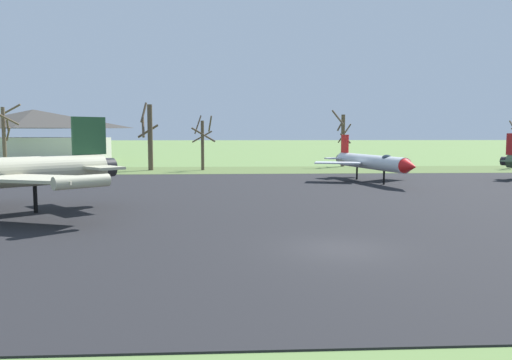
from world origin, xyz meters
TOP-DOWN VIEW (x-y plane):
  - ground_plane at (0.00, 0.00)m, footprint 600.00×600.00m
  - asphalt_apron at (0.00, 13.60)m, footprint 81.54×45.33m
  - grass_verge_strip at (0.00, 42.26)m, footprint 141.54×12.00m
  - jet_fighter_rear_center at (8.86, 26.36)m, footprint 9.99×13.74m
  - bare_tree_far_left at (-31.63, 43.30)m, footprint 3.26×3.49m
  - bare_tree_left_of_center at (-14.08, 42.52)m, footprint 2.54×2.86m
  - bare_tree_center at (-7.55, 42.33)m, footprint 3.04×3.12m
  - bare_tree_right_of_center at (11.09, 48.13)m, footprint 2.85×2.85m
  - visitor_building at (-37.10, 66.83)m, footprint 25.85×12.37m

SIDE VIEW (x-z plane):
  - ground_plane at x=0.00m, z-range 0.00..0.00m
  - asphalt_apron at x=0.00m, z-range 0.00..0.05m
  - grass_verge_strip at x=0.00m, z-range 0.00..0.06m
  - jet_fighter_rear_center at x=8.86m, z-range -0.27..4.17m
  - bare_tree_center at x=-7.55m, z-range 0.23..7.01m
  - bare_tree_right_of_center at x=11.09m, z-range 0.05..7.79m
  - visitor_building at x=-37.10m, z-range 0.04..8.56m
  - bare_tree_left_of_center at x=-14.08m, z-range 0.17..8.51m
  - bare_tree_far_left at x=-31.63m, z-range 0.36..8.59m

